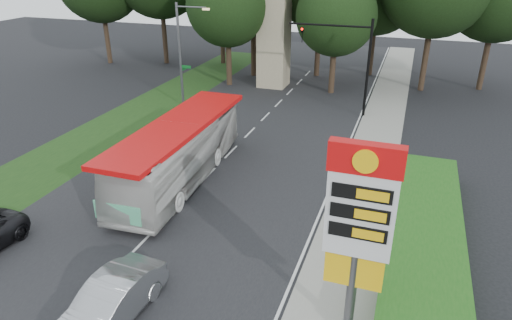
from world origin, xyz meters
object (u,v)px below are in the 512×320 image
(gas_station_pylon, at_px, (359,219))
(transit_bus, at_px, (179,152))
(traffic_signal_mast, at_px, (351,54))
(streetlight_signs, at_px, (182,51))
(sedan_silver, at_px, (110,303))
(monument, at_px, (274,29))

(gas_station_pylon, xyz_separation_m, transit_bus, (-10.39, 8.16, -2.80))
(traffic_signal_mast, height_order, transit_bus, traffic_signal_mast)
(streetlight_signs, xyz_separation_m, sedan_silver, (8.49, -22.07, -3.67))
(transit_bus, bearing_deg, sedan_silver, -78.81)
(transit_bus, bearing_deg, monument, 88.75)
(streetlight_signs, height_order, monument, monument)
(monument, xyz_separation_m, sedan_silver, (3.50, -30.06, -4.34))
(traffic_signal_mast, height_order, sedan_silver, traffic_signal_mast)
(traffic_signal_mast, relative_size, monument, 0.72)
(monument, distance_m, sedan_silver, 30.57)
(traffic_signal_mast, xyz_separation_m, transit_bus, (-6.87, -13.85, -3.03))
(gas_station_pylon, bearing_deg, traffic_signal_mast, 99.09)
(streetlight_signs, bearing_deg, traffic_signal_mast, 8.92)
(gas_station_pylon, xyz_separation_m, traffic_signal_mast, (-3.52, 22.00, 0.22))
(streetlight_signs, bearing_deg, gas_station_pylon, -51.04)
(monument, height_order, sedan_silver, monument)
(gas_station_pylon, distance_m, traffic_signal_mast, 22.29)
(gas_station_pylon, height_order, sedan_silver, gas_station_pylon)
(gas_station_pylon, height_order, transit_bus, gas_station_pylon)
(traffic_signal_mast, bearing_deg, gas_station_pylon, -80.91)
(traffic_signal_mast, xyz_separation_m, sedan_silver, (-4.18, -24.06, -3.90))
(monument, bearing_deg, traffic_signal_mast, -38.00)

